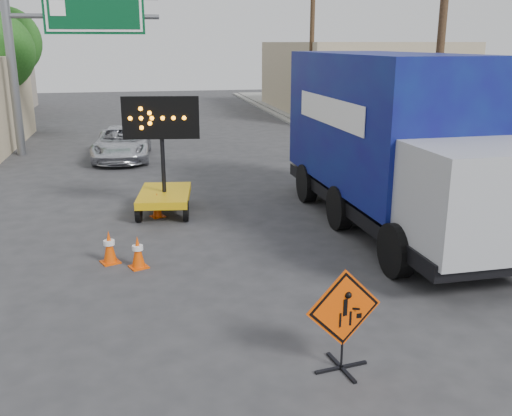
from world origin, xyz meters
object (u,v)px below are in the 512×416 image
object	(u,v)px
construction_sign	(343,317)
box_truck	(391,151)
pickup_truck	(122,143)
arrow_board	(164,188)

from	to	relation	value
construction_sign	box_truck	distance (m)	7.18
construction_sign	pickup_truck	world-z (taller)	construction_sign
arrow_board	construction_sign	bearing A→B (deg)	-68.20
construction_sign	pickup_truck	size ratio (longest dim) A/B	0.33
construction_sign	arrow_board	bearing A→B (deg)	95.39
pickup_truck	box_truck	world-z (taller)	box_truck
arrow_board	box_truck	xyz separation A→B (m)	(5.57, -2.33, 1.25)
construction_sign	box_truck	bearing A→B (deg)	52.23
pickup_truck	box_truck	bearing A→B (deg)	-53.37
arrow_board	box_truck	bearing A→B (deg)	-14.80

